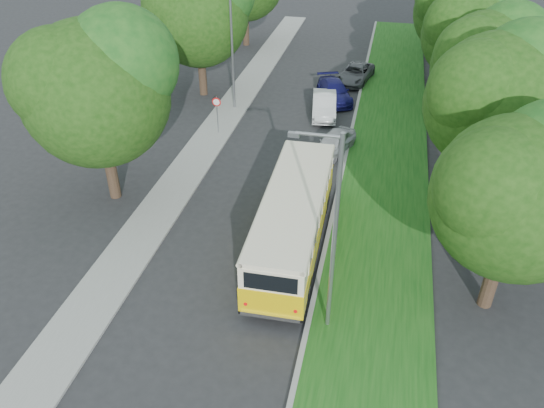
% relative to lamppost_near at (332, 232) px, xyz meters
% --- Properties ---
extents(ground, '(120.00, 120.00, 0.00)m').
position_rel_lamppost_near_xyz_m(ground, '(-4.21, 2.50, -4.37)').
color(ground, '#262629').
rests_on(ground, ground).
extents(curb, '(0.20, 70.00, 0.15)m').
position_rel_lamppost_near_xyz_m(curb, '(-0.61, 7.50, -4.29)').
color(curb, gray).
rests_on(curb, ground).
extents(grass_verge, '(4.50, 70.00, 0.13)m').
position_rel_lamppost_near_xyz_m(grass_verge, '(1.74, 7.50, -4.30)').
color(grass_verge, '#154B14').
rests_on(grass_verge, ground).
extents(sidewalk, '(2.20, 70.00, 0.12)m').
position_rel_lamppost_near_xyz_m(sidewalk, '(-9.01, 7.50, -4.31)').
color(sidewalk, gray).
rests_on(sidewalk, ground).
extents(treeline, '(24.27, 41.91, 9.46)m').
position_rel_lamppost_near_xyz_m(treeline, '(-1.06, 20.49, 1.56)').
color(treeline, '#332319').
rests_on(treeline, ground).
extents(lamppost_near, '(1.71, 0.16, 8.00)m').
position_rel_lamppost_near_xyz_m(lamppost_near, '(0.00, 0.00, 0.00)').
color(lamppost_near, gray).
rests_on(lamppost_near, ground).
extents(lamppost_far, '(1.71, 0.16, 7.50)m').
position_rel_lamppost_near_xyz_m(lamppost_far, '(-8.91, 18.50, -0.25)').
color(lamppost_far, gray).
rests_on(lamppost_far, ground).
extents(warning_sign, '(0.56, 0.10, 2.50)m').
position_rel_lamppost_near_xyz_m(warning_sign, '(-8.71, 14.48, -2.66)').
color(warning_sign, gray).
rests_on(warning_sign, ground).
extents(vintage_bus, '(2.72, 9.87, 2.92)m').
position_rel_lamppost_near_xyz_m(vintage_bus, '(-2.06, 4.31, -2.91)').
color(vintage_bus, yellow).
rests_on(vintage_bus, ground).
extents(car_silver, '(2.64, 3.95, 1.25)m').
position_rel_lamppost_near_xyz_m(car_silver, '(-1.39, 13.70, -3.74)').
color(car_silver, '#B8B8BD').
rests_on(car_silver, ground).
extents(car_white, '(2.11, 4.53, 1.44)m').
position_rel_lamppost_near_xyz_m(car_white, '(-2.68, 18.80, -3.65)').
color(car_white, white).
rests_on(car_white, ground).
extents(car_blue, '(3.35, 4.89, 1.31)m').
position_rel_lamppost_near_xyz_m(car_blue, '(-2.32, 21.48, -3.71)').
color(car_blue, navy).
rests_on(car_blue, ground).
extents(car_grey, '(2.92, 4.84, 1.26)m').
position_rel_lamppost_near_xyz_m(car_grey, '(-1.21, 25.43, -3.74)').
color(car_grey, '#54565B').
rests_on(car_grey, ground).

